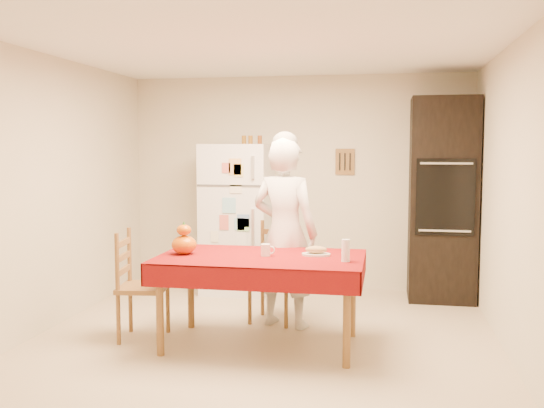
% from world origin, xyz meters
% --- Properties ---
extents(floor, '(4.50, 4.50, 0.00)m').
position_xyz_m(floor, '(0.00, 0.00, 0.00)').
color(floor, '#C9B591').
rests_on(floor, ground).
extents(room_shell, '(4.02, 4.52, 2.51)m').
position_xyz_m(room_shell, '(0.00, 0.00, 1.62)').
color(room_shell, beige).
rests_on(room_shell, ground).
extents(refrigerator, '(0.75, 0.74, 1.70)m').
position_xyz_m(refrigerator, '(-0.65, 1.88, 0.85)').
color(refrigerator, white).
rests_on(refrigerator, floor).
extents(oven_cabinet, '(0.70, 0.62, 2.20)m').
position_xyz_m(oven_cabinet, '(1.63, 1.93, 1.10)').
color(oven_cabinet, black).
rests_on(oven_cabinet, floor).
extents(dining_table, '(1.70, 1.00, 0.76)m').
position_xyz_m(dining_table, '(0.01, 0.01, 0.69)').
color(dining_table, brown).
rests_on(dining_table, floor).
extents(chair_far, '(0.48, 0.46, 0.95)m').
position_xyz_m(chair_far, '(-0.00, 0.80, 0.51)').
color(chair_far, brown).
rests_on(chair_far, floor).
extents(chair_left, '(0.45, 0.47, 0.95)m').
position_xyz_m(chair_left, '(-1.10, 0.00, 0.51)').
color(chair_left, brown).
rests_on(chair_left, floor).
extents(seated_woman, '(0.73, 0.57, 1.75)m').
position_xyz_m(seated_woman, '(0.11, 0.62, 0.87)').
color(seated_woman, silver).
rests_on(seated_woman, floor).
extents(coffee_mug, '(0.08, 0.08, 0.10)m').
position_xyz_m(coffee_mug, '(0.05, 0.02, 0.81)').
color(coffee_mug, white).
rests_on(coffee_mug, dining_table).
extents(pumpkin_lower, '(0.21, 0.21, 0.16)m').
position_xyz_m(pumpkin_lower, '(-0.65, -0.02, 0.84)').
color(pumpkin_lower, '#C53004').
rests_on(pumpkin_lower, dining_table).
extents(pumpkin_upper, '(0.12, 0.12, 0.09)m').
position_xyz_m(pumpkin_upper, '(-0.65, -0.02, 0.97)').
color(pumpkin_upper, '#C93F04').
rests_on(pumpkin_upper, pumpkin_lower).
extents(wine_glass, '(0.07, 0.07, 0.18)m').
position_xyz_m(wine_glass, '(0.72, -0.11, 0.85)').
color(wine_glass, white).
rests_on(wine_glass, dining_table).
extents(bread_plate, '(0.24, 0.24, 0.02)m').
position_xyz_m(bread_plate, '(0.46, 0.11, 0.77)').
color(bread_plate, silver).
rests_on(bread_plate, dining_table).
extents(bread_loaf, '(0.18, 0.10, 0.06)m').
position_xyz_m(bread_loaf, '(0.46, 0.11, 0.81)').
color(bread_loaf, '#9F754E').
rests_on(bread_loaf, bread_plate).
extents(spice_jar_left, '(0.05, 0.05, 0.10)m').
position_xyz_m(spice_jar_left, '(-0.58, 1.93, 1.75)').
color(spice_jar_left, brown).
rests_on(spice_jar_left, refrigerator).
extents(spice_jar_mid, '(0.05, 0.05, 0.10)m').
position_xyz_m(spice_jar_mid, '(-0.51, 1.93, 1.75)').
color(spice_jar_mid, '#8F5C1A').
rests_on(spice_jar_mid, refrigerator).
extents(spice_jar_right, '(0.05, 0.05, 0.10)m').
position_xyz_m(spice_jar_right, '(-0.40, 1.93, 1.75)').
color(spice_jar_right, brown).
rests_on(spice_jar_right, refrigerator).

